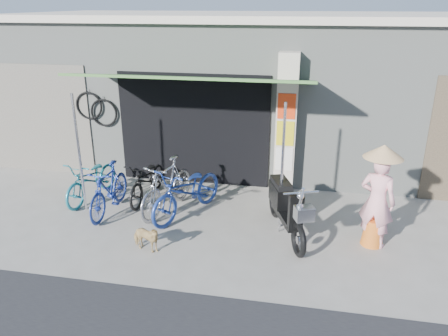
% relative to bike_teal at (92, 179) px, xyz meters
% --- Properties ---
extents(ground, '(80.00, 80.00, 0.00)m').
position_rel_bike_teal_xyz_m(ground, '(3.07, -1.25, -0.45)').
color(ground, gray).
rests_on(ground, ground).
extents(bicycle_shop, '(12.30, 5.30, 3.66)m').
position_rel_bike_teal_xyz_m(bicycle_shop, '(3.06, 3.85, 1.38)').
color(bicycle_shop, gray).
rests_on(bicycle_shop, ground).
extents(shop_pillar, '(0.42, 0.44, 3.00)m').
position_rel_bike_teal_xyz_m(shop_pillar, '(3.92, 1.20, 1.05)').
color(shop_pillar, beige).
rests_on(shop_pillar, ground).
extents(awning, '(4.60, 1.88, 2.72)m').
position_rel_bike_teal_xyz_m(awning, '(2.16, 0.38, 2.06)').
color(awning, '#38642D').
rests_on(awning, ground).
extents(neighbour_left, '(2.60, 0.06, 2.60)m').
position_rel_bike_teal_xyz_m(neighbour_left, '(-1.93, 1.34, 0.85)').
color(neighbour_left, '#6B665B').
rests_on(neighbour_left, ground).
extents(bike_teal, '(0.83, 1.78, 0.90)m').
position_rel_bike_teal_xyz_m(bike_teal, '(0.00, 0.00, 0.00)').
color(bike_teal, '#1C7280').
rests_on(bike_teal, ground).
extents(bike_blue, '(0.48, 1.65, 0.99)m').
position_rel_bike_teal_xyz_m(bike_blue, '(0.63, -0.53, 0.04)').
color(bike_blue, navy).
rests_on(bike_blue, ground).
extents(bike_black, '(0.67, 1.70, 0.88)m').
position_rel_bike_teal_xyz_m(bike_black, '(1.15, 0.22, -0.01)').
color(bike_black, black).
rests_on(bike_black, ground).
extents(bike_silver, '(0.95, 1.87, 1.08)m').
position_rel_bike_teal_xyz_m(bike_silver, '(1.73, -0.25, 0.09)').
color(bike_silver, '#B2B2B7').
rests_on(bike_silver, ground).
extents(bike_navy, '(1.43, 2.06, 1.03)m').
position_rel_bike_teal_xyz_m(bike_navy, '(2.17, -0.35, 0.06)').
color(bike_navy, navy).
rests_on(bike_navy, ground).
extents(street_dog, '(0.62, 0.40, 0.48)m').
position_rel_bike_teal_xyz_m(street_dog, '(1.83, -1.77, -0.21)').
color(street_dog, tan).
rests_on(street_dog, ground).
extents(moped, '(0.91, 1.94, 1.14)m').
position_rel_bike_teal_xyz_m(moped, '(4.07, -0.71, 0.07)').
color(moped, black).
rests_on(moped, ground).
extents(nun, '(0.70, 0.64, 1.81)m').
position_rel_bike_teal_xyz_m(nun, '(5.58, -0.82, 0.44)').
color(nun, pink).
rests_on(nun, ground).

